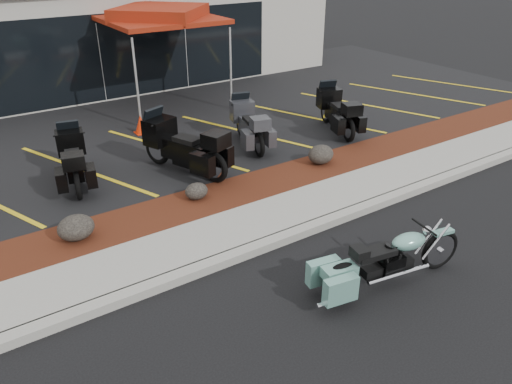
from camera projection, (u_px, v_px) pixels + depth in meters
ground at (319, 265)px, 8.24m from camera, size 90.00×90.00×0.00m
curb at (287, 237)px, 8.88m from camera, size 24.00×0.25×0.15m
sidewalk at (264, 220)px, 9.39m from camera, size 24.00×1.20×0.15m
mulch_bed at (231, 195)px, 10.28m from camera, size 24.00×1.20×0.16m
upper_lot at (134, 123)px, 14.28m from camera, size 26.00×9.60×0.15m
dealership_building at (63, 25)px, 18.04m from camera, size 18.00×8.16×4.00m
boulder_left at (76, 228)px, 8.56m from camera, size 0.63×0.52×0.45m
boulder_mid at (196, 191)px, 9.91m from camera, size 0.47×0.39×0.33m
boulder_right at (321, 154)px, 11.45m from camera, size 0.62×0.52×0.44m
hero_cruiser at (441, 244)px, 7.94m from camera, size 2.71×1.10×0.93m
touring_black_front at (71, 146)px, 10.95m from camera, size 1.19×2.14×1.17m
touring_black_mid at (156, 136)px, 11.24m from camera, size 1.66×2.47×1.34m
touring_grey at (241, 114)px, 12.89m from camera, size 1.28×2.16×1.18m
touring_black_rear at (327, 102)px, 13.83m from camera, size 1.43×2.23×1.22m
traffic_cone at (141, 124)px, 13.25m from camera, size 0.40×0.40×0.50m
popup_canopy at (160, 16)px, 14.40m from camera, size 3.79×3.79×2.91m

